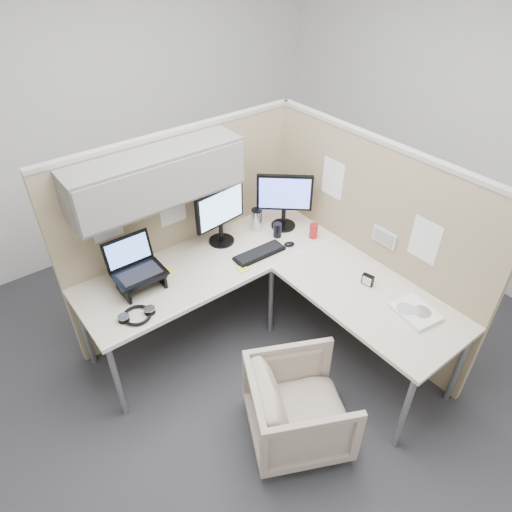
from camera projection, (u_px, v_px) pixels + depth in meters
ground at (265, 363)px, 3.55m from camera, size 4.50×4.50×0.00m
partition_back at (173, 207)px, 3.31m from camera, size 2.00×0.36×1.63m
partition_right at (365, 240)px, 3.46m from camera, size 0.07×2.03×1.63m
desk at (269, 281)px, 3.28m from camera, size 2.00×1.98×0.73m
office_chair at (300, 404)px, 2.89m from camera, size 0.78×0.80×0.63m
monitor_left at (220, 212)px, 3.43m from camera, size 0.44×0.20×0.47m
monitor_right at (284, 197)px, 3.61m from camera, size 0.35×0.32×0.47m
laptop_station at (137, 271)px, 3.09m from camera, size 0.34×0.29×0.35m
keyboard at (259, 253)px, 3.45m from camera, size 0.41×0.15×0.02m
mouse at (289, 244)px, 3.54m from camera, size 0.10×0.08×0.03m
travel_mug at (257, 219)px, 3.68m from camera, size 0.09×0.09×0.19m
soda_can_green at (314, 231)px, 3.61m from camera, size 0.07×0.07×0.12m
soda_can_silver at (277, 230)px, 3.62m from camera, size 0.07×0.07×0.12m
sticky_note_c at (168, 271)px, 3.30m from camera, size 0.10×0.10×0.01m
sticky_note_b at (243, 269)px, 3.31m from camera, size 0.08×0.08×0.01m
headphones at (137, 315)px, 2.92m from camera, size 0.24×0.23×0.03m
paper_stack at (415, 312)px, 2.94m from camera, size 0.26×0.31×0.03m
desk_clock at (368, 280)px, 3.16m from camera, size 0.05×0.09×0.08m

